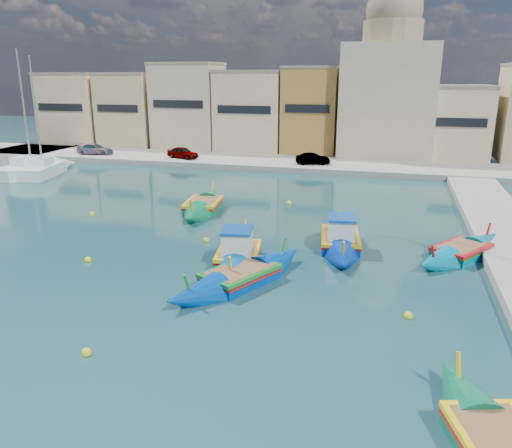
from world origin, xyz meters
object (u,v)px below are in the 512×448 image
at_px(church_block, 389,84).
at_px(luzzu_blue_south, 240,278).
at_px(yacht_midnorth, 50,168).
at_px(yacht_north, 45,168).
at_px(luzzu_green, 203,207).
at_px(luzzu_cyan_mid, 461,253).
at_px(luzzu_turquoise_cabin, 340,241).
at_px(luzzu_blue_cabin, 238,256).

distance_m(church_block, luzzu_blue_south, 40.23).
bearing_deg(yacht_midnorth, luzzu_blue_south, -38.70).
bearing_deg(yacht_north, luzzu_green, -24.56).
distance_m(luzzu_cyan_mid, luzzu_blue_south, 12.23).
bearing_deg(yacht_midnorth, yacht_north, -172.31).
xyz_separation_m(luzzu_cyan_mid, luzzu_green, (-16.79, 5.25, 0.04)).
bearing_deg(luzzu_turquoise_cabin, luzzu_green, 153.10).
relative_size(luzzu_cyan_mid, luzzu_green, 0.88).
bearing_deg(yacht_north, church_block, 28.98).
distance_m(luzzu_cyan_mid, yacht_midnorth, 39.65).
bearing_deg(luzzu_blue_cabin, yacht_midnorth, 143.93).
bearing_deg(luzzu_blue_cabin, luzzu_turquoise_cabin, 38.80).
relative_size(church_block, luzzu_cyan_mid, 2.48).
height_order(luzzu_blue_cabin, luzzu_blue_south, luzzu_blue_cabin).
distance_m(luzzu_blue_cabin, luzzu_cyan_mid, 11.93).
bearing_deg(yacht_midnorth, church_block, 29.28).
relative_size(yacht_north, yacht_midnorth, 1.06).
distance_m(luzzu_turquoise_cabin, luzzu_green, 11.62).
xyz_separation_m(luzzu_green, yacht_midnorth, (-20.03, 9.46, 0.18)).
bearing_deg(luzzu_turquoise_cabin, luzzu_blue_south, -121.28).
bearing_deg(yacht_midnorth, luzzu_turquoise_cabin, -25.84).
height_order(church_block, yacht_midnorth, church_block).
distance_m(church_block, luzzu_green, 30.83).
bearing_deg(church_block, yacht_midnorth, -150.72).
relative_size(luzzu_blue_south, yacht_midnorth, 0.74).
distance_m(luzzu_turquoise_cabin, yacht_midnorth, 33.76).
bearing_deg(luzzu_green, church_block, 66.63).
xyz_separation_m(church_block, luzzu_blue_cabin, (-6.27, -36.45, -8.04)).
bearing_deg(yacht_north, luzzu_blue_south, -38.07).
height_order(luzzu_cyan_mid, luzzu_blue_south, luzzu_blue_south).
xyz_separation_m(church_block, luzzu_turquoise_cabin, (-1.44, -32.56, -8.05)).
relative_size(luzzu_green, yacht_north, 0.70).
height_order(luzzu_turquoise_cabin, luzzu_green, luzzu_turquoise_cabin).
bearing_deg(luzzu_blue_cabin, luzzu_cyan_mid, 19.08).
relative_size(luzzu_cyan_mid, yacht_midnorth, 0.64).
height_order(luzzu_blue_cabin, luzzu_green, luzzu_blue_cabin).
xyz_separation_m(luzzu_blue_cabin, yacht_midnorth, (-25.55, 18.61, 0.11)).
xyz_separation_m(luzzu_blue_cabin, yacht_north, (-26.07, 18.54, 0.13)).
distance_m(church_block, luzzu_blue_cabin, 37.85).
height_order(church_block, luzzu_blue_cabin, church_block).
height_order(church_block, yacht_north, church_block).
distance_m(luzzu_turquoise_cabin, luzzu_cyan_mid, 6.44).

